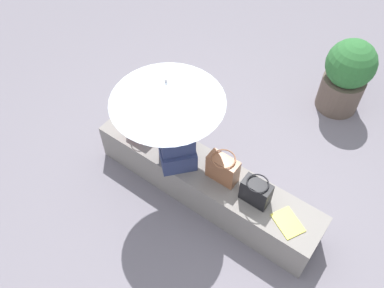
{
  "coord_description": "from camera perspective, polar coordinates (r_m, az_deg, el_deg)",
  "views": [
    {
      "loc": [
        -1.27,
        1.97,
        3.78
      ],
      "look_at": [
        0.14,
        0.05,
        0.81
      ],
      "focal_mm": 38.33,
      "sensor_mm": 36.0,
      "label": 1
    }
  ],
  "objects": [
    {
      "name": "stone_bench",
      "position": [
        4.25,
        1.89,
        -5.33
      ],
      "size": [
        2.48,
        0.48,
        0.46
      ],
      "primitive_type": "cube",
      "color": "gray",
      "rests_on": "ground"
    },
    {
      "name": "shoulder_bag_spare",
      "position": [
        3.89,
        4.3,
        -3.43
      ],
      "size": [
        0.31,
        0.23,
        0.31
      ],
      "color": "brown",
      "rests_on": "stone_bench"
    },
    {
      "name": "planter_near",
      "position": [
        5.24,
        20.74,
        8.96
      ],
      "size": [
        0.58,
        0.58,
        0.97
      ],
      "color": "brown",
      "rests_on": "ground"
    },
    {
      "name": "handbag_black",
      "position": [
        3.8,
        8.89,
        -6.57
      ],
      "size": [
        0.27,
        0.2,
        0.28
      ],
      "color": "black",
      "rests_on": "stone_bench"
    },
    {
      "name": "magazine",
      "position": [
        3.85,
        13.2,
        -10.61
      ],
      "size": [
        0.34,
        0.31,
        0.01
      ],
      "primitive_type": "cube",
      "rotation": [
        0.0,
        0.0,
        -0.49
      ],
      "color": "#EAE04C",
      "rests_on": "stone_bench"
    },
    {
      "name": "tote_bag_canvas",
      "position": [
        4.29,
        -7.26,
        2.75
      ],
      "size": [
        0.27,
        0.2,
        0.28
      ],
      "color": "#B2333D",
      "rests_on": "stone_bench"
    },
    {
      "name": "person_seated",
      "position": [
        3.81,
        -2.1,
        0.86
      ],
      "size": [
        0.46,
        0.48,
        0.9
      ],
      "color": "navy",
      "rests_on": "stone_bench"
    },
    {
      "name": "ground_plane",
      "position": [
        4.44,
        1.81,
        -6.95
      ],
      "size": [
        14.0,
        14.0,
        0.0
      ],
      "primitive_type": "plane",
      "color": "slate"
    },
    {
      "name": "parasol",
      "position": [
        3.39,
        -3.53,
        7.28
      ],
      "size": [
        1.0,
        1.0,
        1.11
      ],
      "color": "#B7B7BC",
      "rests_on": "stone_bench"
    }
  ]
}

